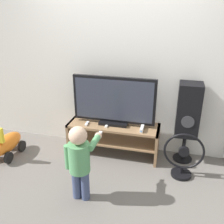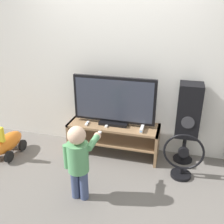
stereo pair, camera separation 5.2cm
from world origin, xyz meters
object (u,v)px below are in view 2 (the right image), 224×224
Objects in this scene: speaker_tower at (189,112)px; ride_on_toy at (7,143)px; remote_secondary at (107,125)px; floor_fan at (183,158)px; remote_primary at (87,123)px; game_console at (142,129)px; child at (79,157)px; television at (114,102)px.

speaker_tower reaches higher than ride_on_toy.
remote_secondary is 1.10m from speaker_tower.
speaker_tower is 1.85× the size of floor_fan.
remote_primary is 0.29m from remote_secondary.
remote_secondary is at bearing 15.00° from ride_on_toy.
speaker_tower is at bearing 12.41° from ride_on_toy.
game_console is 0.21× the size of child.
game_console is 1.93m from ride_on_toy.
speaker_tower is at bearing 87.36° from floor_fan.
child is 1.48m from ride_on_toy.
remote_primary is 1.19m from ride_on_toy.
remote_secondary is (-0.49, 0.01, -0.02)m from game_console.
remote_secondary is 0.12× the size of speaker_tower.
television is at bearing 167.10° from game_console.
television reaches higher than remote_secondary.
child is 1.55m from speaker_tower.
child is (-0.12, -0.99, -0.28)m from television.
game_console is 0.64m from speaker_tower.
floor_fan is 1.03× the size of ride_on_toy.
remote_primary is (-0.36, -0.11, -0.32)m from television.
speaker_tower is (1.06, 0.17, 0.25)m from remote_secondary.
remote_primary is (-0.77, -0.01, -0.02)m from game_console.
game_console is 0.31× the size of floor_fan.
remote_primary is 1.36m from floor_fan.
ride_on_toy is (-1.46, -0.46, -0.61)m from television.
game_console is 0.77m from remote_primary.
remote_primary is 1.00× the size of remote_secondary.
remote_primary is at bearing 171.43° from floor_fan.
remote_secondary is at bearing -130.11° from television.
child is at bearing -74.90° from remote_primary.
remote_secondary is 1.46m from ride_on_toy.
remote_primary and remote_secondary have the same top height.
speaker_tower reaches higher than game_console.
remote_secondary is (-0.07, -0.09, -0.32)m from television.
child reaches higher than remote_primary.
remote_primary is at bearing 17.70° from ride_on_toy.
speaker_tower reaches higher than remote_primary.
game_console is 0.32× the size of ride_on_toy.
ride_on_toy is at bearing -176.45° from floor_fan.
game_console is at bearing 158.82° from floor_fan.
speaker_tower is at bearing 4.54° from television.
ride_on_toy is (-1.10, -0.35, -0.29)m from remote_primary.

